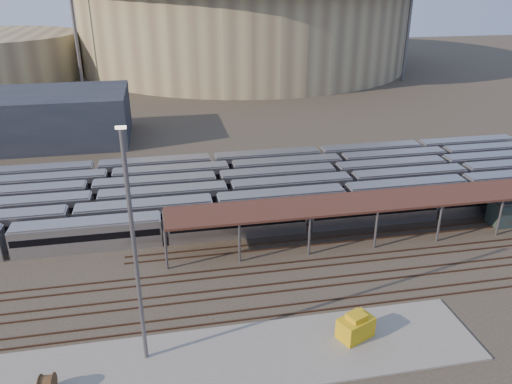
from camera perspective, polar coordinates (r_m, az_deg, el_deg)
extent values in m
plane|color=#383026|center=(59.21, -2.21, -8.62)|extent=(420.00, 420.00, 0.00)
cube|color=gray|center=(46.80, -5.55, -18.80)|extent=(50.00, 9.00, 0.20)
cube|color=#A5A6AA|center=(64.78, -10.39, -4.15)|extent=(112.00, 2.90, 3.60)
cube|color=#A5A6AA|center=(68.82, -4.72, -2.07)|extent=(112.00, 2.90, 3.60)
cube|color=#A5A6AA|center=(72.89, -3.07, -0.50)|extent=(112.00, 2.90, 3.60)
cube|color=#A5A6AA|center=(76.58, -4.35, 0.70)|extent=(112.00, 2.90, 3.60)
cube|color=#A5A6AA|center=(80.73, -2.93, 1.98)|extent=(112.00, 2.90, 3.60)
cube|color=#A5A6AA|center=(84.35, -4.98, 2.90)|extent=(112.00, 2.90, 3.60)
cylinder|color=slate|center=(58.56, -10.26, -6.55)|extent=(0.30, 0.30, 5.00)
cylinder|color=slate|center=(63.30, -10.40, -4.13)|extent=(0.30, 0.30, 5.00)
cylinder|color=slate|center=(59.10, -1.90, -5.85)|extent=(0.30, 0.30, 5.00)
cylinder|color=slate|center=(63.80, -2.69, -3.50)|extent=(0.30, 0.30, 5.00)
cylinder|color=slate|center=(60.85, 6.12, -5.05)|extent=(0.30, 0.30, 5.00)
cylinder|color=slate|center=(65.42, 4.76, -2.83)|extent=(0.30, 0.30, 5.00)
cylinder|color=slate|center=(63.71, 13.54, -4.23)|extent=(0.30, 0.30, 5.00)
cylinder|color=slate|center=(68.10, 11.73, -2.16)|extent=(0.30, 0.30, 5.00)
cylinder|color=slate|center=(67.55, 20.20, -3.43)|extent=(0.30, 0.30, 5.00)
cylinder|color=slate|center=(71.70, 18.08, -1.52)|extent=(0.30, 0.30, 5.00)
cylinder|color=slate|center=(72.21, 26.07, -2.68)|extent=(0.30, 0.30, 5.00)
cylinder|color=slate|center=(76.10, 23.76, -0.94)|extent=(0.30, 0.30, 5.00)
cube|color=#382116|center=(66.54, 16.20, -0.75)|extent=(60.00, 6.00, 0.30)
cube|color=#4C3323|center=(57.70, -1.94, -9.45)|extent=(170.00, 0.12, 0.18)
cube|color=#4C3323|center=(58.95, -2.17, -8.67)|extent=(170.00, 0.12, 0.18)
cube|color=#4C3323|center=(54.44, -1.24, -11.72)|extent=(170.00, 0.12, 0.18)
cube|color=#4C3323|center=(55.65, -1.51, -10.84)|extent=(170.00, 0.12, 0.18)
cube|color=#4C3323|center=(51.28, -0.44, -14.26)|extent=(170.00, 0.12, 0.18)
cube|color=#4C3323|center=(52.45, -0.76, -13.27)|extent=(170.00, 0.12, 0.18)
cylinder|color=#9A9168|center=(193.05, -1.45, 18.45)|extent=(116.00, 116.00, 28.00)
cube|color=#1E232D|center=(111.32, -25.31, 7.59)|extent=(42.00, 20.00, 10.00)
cylinder|color=slate|center=(161.67, -20.05, 17.53)|extent=(1.00, 1.00, 36.00)
cylinder|color=slate|center=(168.89, 17.10, 18.10)|extent=(1.00, 1.00, 36.00)
cylinder|color=slate|center=(209.96, -12.49, 19.46)|extent=(1.00, 1.00, 36.00)
cylinder|color=slate|center=(41.84, -13.66, -6.98)|extent=(0.36, 0.36, 21.11)
cube|color=#FFF2CC|center=(37.67, -15.21, 7.13)|extent=(0.80, 0.30, 0.20)
cube|color=gold|center=(49.29, 11.30, -14.95)|extent=(3.80, 3.17, 2.04)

